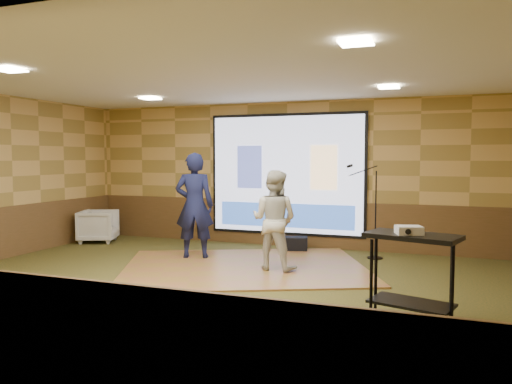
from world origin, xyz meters
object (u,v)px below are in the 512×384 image
(av_table, at_px, (412,261))
(mic_stand, at_px, (372,232))
(player_right, at_px, (274,220))
(projector, at_px, (409,230))
(projector_screen, at_px, (286,176))
(dance_floor, at_px, (245,267))
(duffel_bag, at_px, (296,244))
(banquet_chair, at_px, (98,226))
(player_left, at_px, (194,205))

(av_table, relative_size, mic_stand, 0.59)
(player_right, distance_m, projector, 3.04)
(projector_screen, distance_m, dance_floor, 2.64)
(projector_screen, distance_m, av_table, 5.13)
(player_right, height_order, av_table, player_right)
(mic_stand, bearing_deg, player_right, -144.47)
(projector_screen, relative_size, player_right, 2.05)
(av_table, xyz_separation_m, duffel_bag, (-2.38, 3.79, -0.59))
(dance_floor, distance_m, banquet_chair, 4.16)
(player_right, height_order, duffel_bag, player_right)
(player_right, relative_size, duffel_bag, 3.54)
(duffel_bag, bearing_deg, player_right, -85.80)
(dance_floor, xyz_separation_m, duffel_bag, (0.40, 1.72, 0.13))
(av_table, xyz_separation_m, projector, (-0.04, -0.04, 0.34))
(player_right, relative_size, projector, 6.01)
(player_left, distance_m, projector, 4.60)
(av_table, relative_size, banquet_chair, 1.32)
(player_right, distance_m, mic_stand, 2.12)
(player_right, bearing_deg, player_left, -7.67)
(player_right, distance_m, av_table, 3.03)
(player_left, xyz_separation_m, player_right, (1.66, -0.41, -0.15))
(player_right, bearing_deg, duffel_bag, -79.60)
(duffel_bag, bearing_deg, banquet_chair, -173.99)
(projector_screen, height_order, duffel_bag, projector_screen)
(av_table, height_order, projector, projector)
(duffel_bag, bearing_deg, projector_screen, 126.29)
(projector_screen, bearing_deg, player_left, -122.79)
(projector_screen, height_order, dance_floor, projector_screen)
(duffel_bag, bearing_deg, player_left, -138.57)
(player_left, bearing_deg, duffel_bag, -158.50)
(dance_floor, xyz_separation_m, projector, (2.75, -2.11, 1.06))
(projector_screen, bearing_deg, banquet_chair, -166.81)
(mic_stand, bearing_deg, dance_floor, -154.55)
(player_left, distance_m, player_right, 1.72)
(player_left, relative_size, mic_stand, 1.10)
(av_table, distance_m, mic_stand, 3.73)
(av_table, xyz_separation_m, mic_stand, (-0.88, 3.61, -0.24))
(av_table, distance_m, projector, 0.35)
(projector_screen, xyz_separation_m, banquet_chair, (-4.00, -0.94, -1.12))
(player_left, bearing_deg, projector_screen, -142.73)
(av_table, height_order, banquet_chair, av_table)
(dance_floor, height_order, av_table, av_table)
(dance_floor, bearing_deg, projector_screen, 88.66)
(player_left, bearing_deg, player_right, 146.19)
(dance_floor, xyz_separation_m, av_table, (2.79, -2.07, 0.71))
(av_table, distance_m, duffel_bag, 4.52)
(av_table, bearing_deg, player_left, 148.09)
(projector, bearing_deg, dance_floor, 124.78)
(player_left, xyz_separation_m, projector, (3.88, -2.48, 0.09))
(dance_floor, height_order, duffel_bag, duffel_bag)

